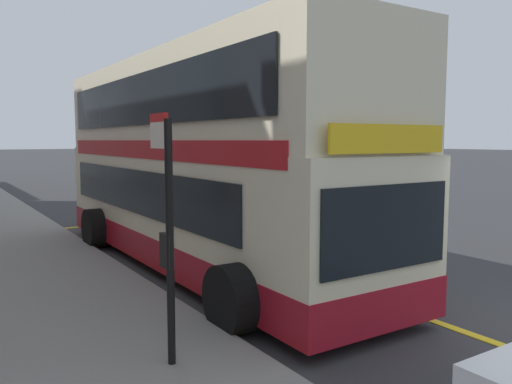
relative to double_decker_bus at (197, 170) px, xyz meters
The scene contains 5 objects.
ground_plane 25.54m from the double_decker_bus, 84.46° to the left, with size 260.00×260.00×0.00m, color #333335.
double_decker_bus is the anchor object (origin of this frame).
bus_bay_markings 2.06m from the double_decker_bus, 106.30° to the right, with size 3.02×13.14×0.01m.
bus_stop_sign 5.19m from the double_decker_bus, 120.12° to the right, with size 0.09×0.51×2.87m.
parked_car_grey_across 13.99m from the double_decker_bus, 67.95° to the left, with size 2.09×4.20×1.62m.
Camera 1 is at (-7.32, -3.18, 2.70)m, focal length 35.90 mm.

